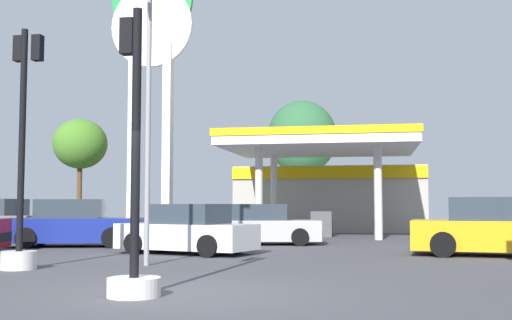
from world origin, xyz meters
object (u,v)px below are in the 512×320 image
Objects in this scene: corner_streetlamp at (145,87)px; car_3 at (262,226)px; car_4 at (187,231)px; station_pole_sign at (152,56)px; car_2 at (75,225)px; car_0 at (495,229)px; tree_1 at (302,138)px; traffic_signal_1 at (22,190)px; traffic_signal_2 at (134,218)px; tree_0 at (80,144)px.

car_3 is at bearing 81.00° from corner_streetlamp.
corner_streetlamp is (0.09, -3.70, 3.43)m from car_4.
station_pole_sign is 2.89× the size of car_2.
car_0 reaches higher than car_4.
car_4 is at bearing -93.22° from tree_1.
tree_1 reaches higher than car_4.
car_2 reaches higher than car_3.
traffic_signal_1 is (-3.67, -9.24, 1.05)m from car_3.
car_0 is at bearing 52.69° from traffic_signal_2.
car_2 is 7.52m from traffic_signal_1.
corner_streetlamp is (-1.51, 4.44, 2.89)m from traffic_signal_2.
traffic_signal_2 is at bearing -78.83° from car_4.
station_pole_sign is at bearing 100.70° from traffic_signal_1.
corner_streetlamp is at bearing -60.73° from tree_0.
traffic_signal_2 is 28.18m from tree_1.
station_pole_sign is at bearing 95.01° from car_2.
car_3 is 8.94m from corner_streetlamp.
station_pole_sign is 12.31m from car_2.
car_2 is 19.41m from tree_0.
traffic_signal_1 is at bearing -66.41° from tree_0.
traffic_signal_2 reaches higher than car_0.
car_3 is 21.04m from tree_0.
tree_1 is at bearing 87.52° from corner_streetlamp.
car_3 is at bearing 152.49° from car_0.
tree_1 reaches higher than car_2.
car_4 is at bearing -107.28° from car_3.
station_pole_sign is 16.97m from corner_streetlamp.
car_3 is 0.62× the size of corner_streetlamp.
corner_streetlamp is at bearing -70.38° from station_pole_sign.
tree_1 is (3.39, 24.50, 3.67)m from traffic_signal_1.
car_4 is (5.39, -11.69, -8.01)m from station_pole_sign.
car_4 is at bearing 64.50° from traffic_signal_1.
car_2 is at bearing -84.99° from station_pole_sign.
traffic_signal_1 reaches higher than traffic_signal_2.
car_0 is 13.08m from car_2.
traffic_signal_1 is 0.69× the size of tree_1.
tree_1 is at bearing 91.05° from car_3.
tree_0 reaches higher than traffic_signal_1.
tree_0 is at bearing 117.70° from traffic_signal_2.
traffic_signal_2 reaches higher than car_2.
station_pole_sign is 12.74m from car_3.
car_0 is 11.25m from traffic_signal_2.
traffic_signal_2 is (6.18, -10.46, 0.46)m from car_2.
traffic_signal_2 is (1.61, -8.14, 0.54)m from car_4.
car_2 is 5.13m from car_4.
car_4 is (-1.39, -4.46, -0.00)m from car_3.
corner_streetlamp is at bearing -52.21° from car_2.
car_3 is 10.00m from traffic_signal_1.
traffic_signal_2 is 0.65× the size of corner_streetlamp.
traffic_signal_2 is 0.65× the size of tree_0.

